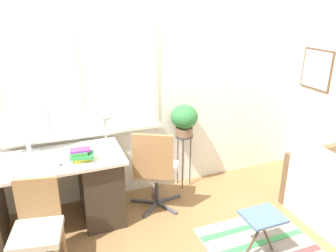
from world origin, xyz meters
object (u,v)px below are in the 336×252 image
at_px(desk_lamp, 105,123).
at_px(desk_chair_wooden, 37,226).
at_px(office_chair_swivel, 155,169).
at_px(folding_stool, 262,220).
at_px(keyboard, 31,170).
at_px(monitor, 26,131).
at_px(mouse, 60,163).
at_px(plant_stand, 184,144).
at_px(potted_plant, 184,119).
at_px(book_stack, 81,155).

xyz_separation_m(desk_lamp, desk_chair_wooden, (-0.74, -0.67, -0.59)).
relative_size(office_chair_swivel, folding_stool, 2.19).
bearing_deg(keyboard, monitor, 92.10).
bearing_deg(mouse, desk_lamp, 27.78).
bearing_deg(mouse, plant_stand, 16.37).
height_order(desk_lamp, desk_chair_wooden, desk_lamp).
distance_m(keyboard, potted_plant, 1.77).
relative_size(book_stack, plant_stand, 0.35).
relative_size(keyboard, desk_chair_wooden, 0.42).
relative_size(keyboard, plant_stand, 0.50).
bearing_deg(office_chair_swivel, book_stack, 33.80).
distance_m(mouse, office_chair_swivel, 1.02).
distance_m(desk_lamp, desk_chair_wooden, 1.16).
xyz_separation_m(mouse, desk_lamp, (0.49, 0.26, 0.25)).
relative_size(office_chair_swivel, potted_plant, 2.55).
relative_size(desk_lamp, plant_stand, 0.53).
bearing_deg(desk_lamp, potted_plant, 9.96).
relative_size(book_stack, potted_plant, 0.64).
bearing_deg(monitor, folding_stool, -35.09).
xyz_separation_m(book_stack, folding_stool, (1.41, -0.98, -0.45)).
relative_size(desk_lamp, desk_chair_wooden, 0.45).
height_order(monitor, book_stack, monitor).
distance_m(office_chair_swivel, folding_stool, 1.23).
relative_size(book_stack, folding_stool, 0.55).
bearing_deg(keyboard, potted_plant, 14.94).
relative_size(keyboard, mouse, 5.32).
distance_m(desk_chair_wooden, office_chair_swivel, 1.32).
distance_m(desk_chair_wooden, plant_stand, 1.90).
relative_size(monitor, book_stack, 1.88).
distance_m(desk_lamp, book_stack, 0.42).
bearing_deg(desk_chair_wooden, desk_lamp, 53.30).
height_order(potted_plant, folding_stool, potted_plant).
distance_m(keyboard, mouse, 0.25).
bearing_deg(potted_plant, mouse, -163.63).
bearing_deg(plant_stand, desk_lamp, -170.04).
distance_m(book_stack, desk_chair_wooden, 0.74).
xyz_separation_m(monitor, potted_plant, (1.72, 0.06, -0.11)).
bearing_deg(desk_lamp, keyboard, -158.88).
bearing_deg(desk_lamp, desk_chair_wooden, -137.49).
bearing_deg(monitor, plant_stand, 2.01).
xyz_separation_m(office_chair_swivel, potted_plant, (0.49, 0.34, 0.41)).
height_order(desk_chair_wooden, plant_stand, desk_chair_wooden).
distance_m(monitor, folding_stool, 2.38).
bearing_deg(folding_stool, keyboard, 153.61).
height_order(keyboard, mouse, mouse).
bearing_deg(book_stack, desk_chair_wooden, -135.48).
bearing_deg(monitor, potted_plant, 2.01).
bearing_deg(folding_stool, office_chair_swivel, 121.89).
relative_size(book_stack, desk_chair_wooden, 0.30).
bearing_deg(keyboard, book_stack, 6.59).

